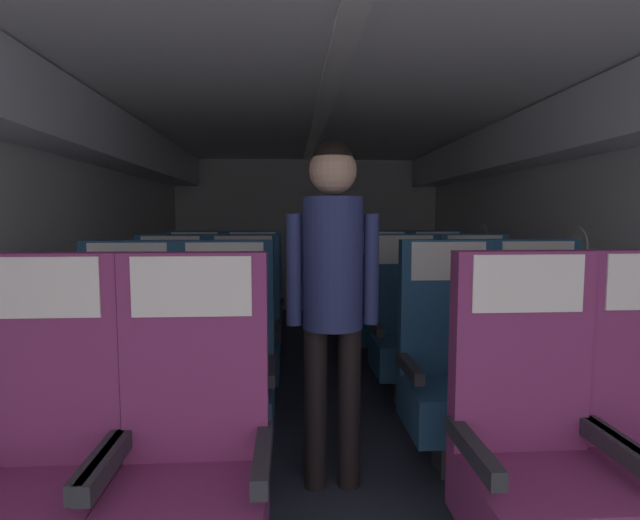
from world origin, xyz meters
TOP-DOWN VIEW (x-y plane):
  - ground at (0.00, 3.37)m, footprint 3.86×7.13m
  - fuselage_shell at (0.00, 3.64)m, footprint 3.74×6.78m
  - seat_a_left_window at (-1.06, 1.59)m, footprint 0.52×0.46m
  - seat_a_left_aisle at (-0.57, 1.59)m, footprint 0.52×0.46m
  - seat_a_right_window at (0.57, 1.59)m, footprint 0.52×0.46m
  - seat_b_left_window at (-1.06, 2.45)m, footprint 0.52×0.46m
  - seat_b_left_aisle at (-0.57, 2.46)m, footprint 0.52×0.46m
  - seat_b_right_aisle at (1.07, 2.46)m, footprint 0.52×0.46m
  - seat_b_right_window at (0.58, 2.44)m, footprint 0.52×0.46m
  - seat_c_left_window at (-1.05, 3.31)m, footprint 0.52×0.46m
  - seat_c_left_aisle at (-0.56, 3.31)m, footprint 0.52×0.46m
  - seat_c_right_aisle at (1.06, 3.30)m, footprint 0.52×0.46m
  - seat_c_right_window at (0.57, 3.33)m, footprint 0.52×0.46m
  - seat_d_left_window at (-1.06, 4.19)m, footprint 0.52×0.46m
  - seat_d_left_aisle at (-0.56, 4.16)m, footprint 0.52×0.46m
  - seat_d_right_aisle at (1.06, 4.17)m, footprint 0.52×0.46m
  - seat_d_right_window at (0.57, 4.19)m, footprint 0.52×0.46m
  - flight_attendant at (-0.05, 2.29)m, footprint 0.43×0.28m

SIDE VIEW (x-z plane):
  - ground at x=0.00m, z-range -0.02..0.00m
  - seat_a_left_window at x=-1.06m, z-range -0.10..1.07m
  - seat_a_left_aisle at x=-0.57m, z-range -0.10..1.07m
  - seat_a_right_window at x=0.57m, z-range -0.10..1.07m
  - seat_b_left_window at x=-1.06m, z-range -0.10..1.07m
  - seat_b_left_aisle at x=-0.57m, z-range -0.10..1.07m
  - seat_b_right_aisle at x=1.07m, z-range -0.10..1.07m
  - seat_b_right_window at x=0.58m, z-range -0.10..1.07m
  - seat_c_left_window at x=-1.05m, z-range -0.10..1.07m
  - seat_c_left_aisle at x=-0.56m, z-range -0.10..1.07m
  - seat_c_right_aisle at x=1.06m, z-range -0.10..1.07m
  - seat_c_right_window at x=0.57m, z-range -0.10..1.07m
  - seat_d_left_window at x=-1.06m, z-range -0.10..1.07m
  - seat_d_left_aisle at x=-0.56m, z-range -0.10..1.07m
  - seat_d_right_aisle at x=1.06m, z-range -0.10..1.07m
  - seat_d_right_window at x=0.57m, z-range -0.10..1.07m
  - flight_attendant at x=-0.05m, z-range 0.19..1.83m
  - fuselage_shell at x=0.00m, z-range 0.49..2.62m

